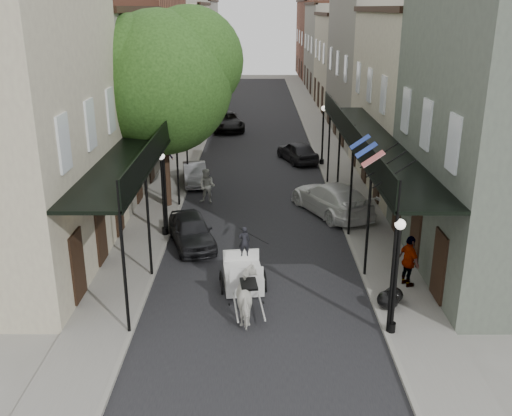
{
  "coord_description": "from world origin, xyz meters",
  "views": [
    {
      "loc": [
        -0.04,
        -17.37,
        9.59
      ],
      "look_at": [
        -0.09,
        5.28,
        1.6
      ],
      "focal_mm": 40.0,
      "sensor_mm": 36.0,
      "label": 1
    }
  ],
  "objects_px": {
    "lamppost_right_near": "(396,275)",
    "car_right_far": "(297,151)",
    "pedestrian_sidewalk_left": "(163,155)",
    "car_left_near": "(191,230)",
    "car_left_mid": "(195,174)",
    "pedestrian_walking": "(207,186)",
    "carriage": "(242,259)",
    "horse": "(249,297)",
    "tree_near": "(170,77)",
    "tree_far": "(198,63)",
    "car_left_far": "(226,121)",
    "lamppost_right_far": "(323,134)",
    "pedestrian_sidewalk_right": "(409,261)",
    "lamppost_left": "(163,193)",
    "car_right_near": "(332,199)"
  },
  "relations": [
    {
      "from": "pedestrian_sidewalk_left",
      "to": "car_left_far",
      "type": "distance_m",
      "value": 13.08
    },
    {
      "from": "tree_far",
      "to": "car_left_mid",
      "type": "bearing_deg",
      "value": -86.37
    },
    {
      "from": "car_left_far",
      "to": "car_right_near",
      "type": "height_order",
      "value": "car_right_near"
    },
    {
      "from": "lamppost_right_far",
      "to": "pedestrian_sidewalk_left",
      "type": "height_order",
      "value": "lamppost_right_far"
    },
    {
      "from": "horse",
      "to": "pedestrian_walking",
      "type": "height_order",
      "value": "pedestrian_walking"
    },
    {
      "from": "tree_near",
      "to": "pedestrian_sidewalk_right",
      "type": "distance_m",
      "value": 14.26
    },
    {
      "from": "pedestrian_walking",
      "to": "car_left_near",
      "type": "xyz_separation_m",
      "value": [
        -0.21,
        -5.54,
        -0.24
      ]
    },
    {
      "from": "tree_far",
      "to": "car_left_far",
      "type": "relative_size",
      "value": 1.63
    },
    {
      "from": "car_left_mid",
      "to": "car_right_near",
      "type": "xyz_separation_m",
      "value": [
        7.2,
        -5.0,
        0.19
      ]
    },
    {
      "from": "pedestrian_sidewalk_left",
      "to": "pedestrian_sidewalk_right",
      "type": "height_order",
      "value": "pedestrian_sidewalk_right"
    },
    {
      "from": "lamppost_right_near",
      "to": "car_right_far",
      "type": "height_order",
      "value": "lamppost_right_near"
    },
    {
      "from": "tree_near",
      "to": "pedestrian_sidewalk_right",
      "type": "xyz_separation_m",
      "value": [
        9.56,
        -9.08,
        -5.42
      ]
    },
    {
      "from": "horse",
      "to": "car_left_near",
      "type": "height_order",
      "value": "horse"
    },
    {
      "from": "tree_far",
      "to": "car_right_near",
      "type": "height_order",
      "value": "tree_far"
    },
    {
      "from": "tree_far",
      "to": "car_left_near",
      "type": "height_order",
      "value": "tree_far"
    },
    {
      "from": "carriage",
      "to": "horse",
      "type": "bearing_deg",
      "value": -90.0
    },
    {
      "from": "carriage",
      "to": "car_right_far",
      "type": "distance_m",
      "value": 17.86
    },
    {
      "from": "car_left_near",
      "to": "car_left_mid",
      "type": "height_order",
      "value": "car_left_near"
    },
    {
      "from": "carriage",
      "to": "car_left_near",
      "type": "xyz_separation_m",
      "value": [
        -2.24,
        3.63,
        -0.35
      ]
    },
    {
      "from": "tree_near",
      "to": "lamppost_right_far",
      "type": "distance_m",
      "value": 12.24
    },
    {
      "from": "pedestrian_walking",
      "to": "car_right_near",
      "type": "xyz_separation_m",
      "value": [
        6.21,
        -1.6,
        -0.13
      ]
    },
    {
      "from": "tree_near",
      "to": "tree_far",
      "type": "bearing_deg",
      "value": 90.19
    },
    {
      "from": "car_left_far",
      "to": "lamppost_left",
      "type": "bearing_deg",
      "value": -105.93
    },
    {
      "from": "car_left_far",
      "to": "car_right_far",
      "type": "bearing_deg",
      "value": -75.29
    },
    {
      "from": "tree_near",
      "to": "pedestrian_walking",
      "type": "relative_size",
      "value": 5.31
    },
    {
      "from": "tree_near",
      "to": "car_left_near",
      "type": "bearing_deg",
      "value": -74.96
    },
    {
      "from": "tree_far",
      "to": "horse",
      "type": "relative_size",
      "value": 4.64
    },
    {
      "from": "lamppost_left",
      "to": "car_right_far",
      "type": "distance_m",
      "value": 14.69
    },
    {
      "from": "lamppost_right_far",
      "to": "carriage",
      "type": "xyz_separation_m",
      "value": [
        -4.68,
        -16.58,
        -1.03
      ]
    },
    {
      "from": "pedestrian_sidewalk_right",
      "to": "car_left_mid",
      "type": "distance_m",
      "value": 15.72
    },
    {
      "from": "tree_far",
      "to": "carriage",
      "type": "relative_size",
      "value": 3.29
    },
    {
      "from": "pedestrian_sidewalk_left",
      "to": "tree_far",
      "type": "bearing_deg",
      "value": -112.86
    },
    {
      "from": "pedestrian_sidewalk_left",
      "to": "pedestrian_sidewalk_right",
      "type": "xyz_separation_m",
      "value": [
        11.16,
        -15.44,
        0.01
      ]
    },
    {
      "from": "tree_near",
      "to": "lamppost_left",
      "type": "height_order",
      "value": "tree_near"
    },
    {
      "from": "tree_near",
      "to": "lamppost_left",
      "type": "xyz_separation_m",
      "value": [
        0.1,
        -4.18,
        -4.44
      ]
    },
    {
      "from": "car_left_far",
      "to": "tree_far",
      "type": "bearing_deg",
      "value": -120.28
    },
    {
      "from": "car_right_far",
      "to": "pedestrian_sidewalk_left",
      "type": "bearing_deg",
      "value": -2.78
    },
    {
      "from": "pedestrian_sidewalk_left",
      "to": "car_right_far",
      "type": "height_order",
      "value": "pedestrian_sidewalk_left"
    },
    {
      "from": "tree_near",
      "to": "pedestrian_walking",
      "type": "xyz_separation_m",
      "value": [
        1.58,
        0.42,
        -5.58
      ]
    },
    {
      "from": "pedestrian_sidewalk_right",
      "to": "car_right_near",
      "type": "bearing_deg",
      "value": -7.58
    },
    {
      "from": "lamppost_right_near",
      "to": "lamppost_right_far",
      "type": "distance_m",
      "value": 20.0
    },
    {
      "from": "lamppost_right_far",
      "to": "pedestrian_sidewalk_right",
      "type": "height_order",
      "value": "lamppost_right_far"
    },
    {
      "from": "pedestrian_sidewalk_right",
      "to": "lamppost_left",
      "type": "bearing_deg",
      "value": 42.46
    },
    {
      "from": "lamppost_left",
      "to": "car_left_mid",
      "type": "distance_m",
      "value": 8.15
    },
    {
      "from": "tree_near",
      "to": "car_right_near",
      "type": "relative_size",
      "value": 1.79
    },
    {
      "from": "tree_far",
      "to": "car_right_far",
      "type": "distance_m",
      "value": 10.01
    },
    {
      "from": "pedestrian_sidewalk_left",
      "to": "car_left_near",
      "type": "height_order",
      "value": "pedestrian_sidewalk_left"
    },
    {
      "from": "lamppost_right_far",
      "to": "car_left_mid",
      "type": "height_order",
      "value": "lamppost_right_far"
    },
    {
      "from": "car_right_far",
      "to": "car_left_far",
      "type": "bearing_deg",
      "value": -82.15
    },
    {
      "from": "car_left_mid",
      "to": "pedestrian_walking",
      "type": "bearing_deg",
      "value": -82.91
    }
  ]
}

